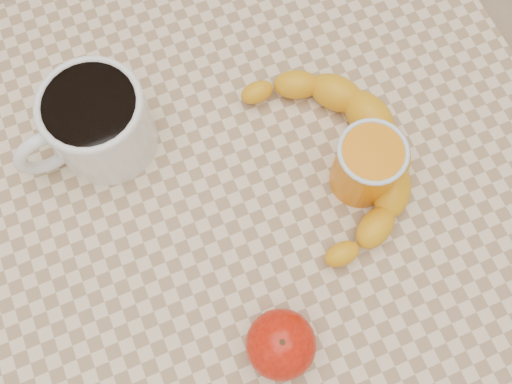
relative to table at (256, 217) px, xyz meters
name	(u,v)px	position (x,y,z in m)	size (l,w,h in m)	color
ground	(256,291)	(0.00, 0.00, -0.66)	(3.00, 3.00, 0.00)	tan
table	(256,217)	(0.00, 0.00, 0.00)	(0.80, 0.80, 0.75)	beige
coffee_mug	(96,123)	(-0.14, 0.14, 0.14)	(0.18, 0.14, 0.10)	silver
orange_juice_glass	(366,165)	(0.13, -0.03, 0.13)	(0.08, 0.08, 0.09)	orange
apple	(281,344)	(-0.05, -0.17, 0.12)	(0.10, 0.10, 0.07)	#9A0C05
banana	(335,157)	(0.11, 0.00, 0.11)	(0.26, 0.34, 0.05)	orange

